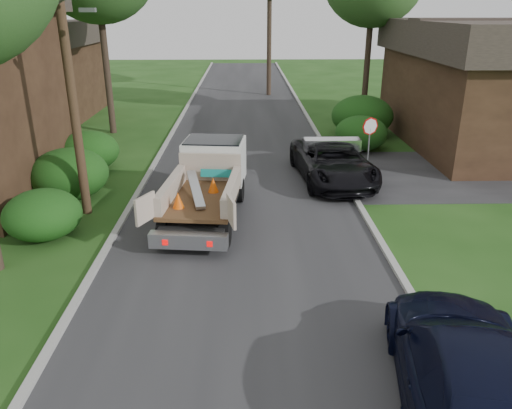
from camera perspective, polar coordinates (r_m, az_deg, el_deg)
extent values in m
plane|color=#1C4313|center=(13.04, -1.19, -9.14)|extent=(120.00, 120.00, 0.00)
cube|color=#28282B|center=(22.23, -1.29, 4.16)|extent=(8.00, 90.00, 0.02)
cube|color=#9E9E99|center=(22.59, -11.77, 4.13)|extent=(0.20, 90.00, 0.12)
cube|color=#9E9E99|center=(22.59, 9.20, 4.31)|extent=(0.20, 90.00, 0.12)
cylinder|color=slate|center=(21.62, 12.69, 5.88)|extent=(0.06, 0.06, 2.00)
cylinder|color=#B20A0A|center=(21.36, 12.93, 8.72)|extent=(0.71, 0.32, 0.76)
cylinder|color=#382619|center=(17.20, -20.70, 14.72)|extent=(0.30, 0.30, 10.00)
cube|color=slate|center=(15.83, -18.69, 20.32)|extent=(0.45, 0.20, 0.12)
cube|color=#322014|center=(36.12, -23.91, 12.80)|extent=(7.00, 7.00, 4.50)
cube|color=#332B26|center=(35.88, -24.64, 17.42)|extent=(7.56, 7.56, 1.40)
cube|color=#332B26|center=(35.86, -24.82, 18.53)|extent=(1.05, 7.56, 0.20)
cube|color=#322014|center=(28.70, 26.09, 10.61)|extent=(9.00, 12.00, 4.50)
cube|color=#332B26|center=(28.39, 27.13, 16.62)|extent=(9.72, 12.96, 1.60)
ellipsoid|color=#0D3B10|center=(16.59, -23.20, -1.07)|extent=(2.34, 2.34, 1.53)
ellipsoid|color=#0D3B10|center=(19.72, -20.57, 3.30)|extent=(2.86, 2.86, 1.87)
ellipsoid|color=#0D3B10|center=(23.02, -18.58, 5.83)|extent=(2.60, 2.60, 1.70)
ellipsoid|color=#0D3B10|center=(25.56, 11.92, 7.99)|extent=(2.60, 2.60, 1.70)
ellipsoid|color=#0D3B10|center=(28.52, 12.04, 9.89)|extent=(3.38, 3.38, 2.21)
cylinder|color=#2D2119|center=(29.27, -16.90, 16.48)|extent=(0.36, 0.36, 9.00)
cylinder|color=#2D2119|center=(32.19, 12.69, 16.80)|extent=(0.36, 0.36, 8.50)
cylinder|color=#2D2119|center=(41.27, 1.53, 19.97)|extent=(0.36, 0.36, 11.00)
cylinder|color=black|center=(18.55, -7.62, 1.79)|extent=(0.38, 0.90, 0.88)
cylinder|color=black|center=(18.25, -1.93, 1.64)|extent=(0.38, 0.90, 0.88)
cylinder|color=black|center=(15.22, -10.47, -2.93)|extent=(0.38, 0.90, 0.88)
cylinder|color=black|center=(14.86, -3.55, -3.22)|extent=(0.38, 0.90, 0.88)
cube|color=black|center=(16.71, -5.78, 0.21)|extent=(2.53, 5.82, 0.23)
cube|color=white|center=(18.34, -4.76, 5.03)|extent=(2.31, 1.97, 1.51)
cube|color=black|center=(18.19, -4.81, 6.65)|extent=(2.15, 1.81, 0.54)
cube|color=#472D19|center=(15.95, -6.25, 0.56)|extent=(2.50, 3.71, 0.12)
cube|color=beige|center=(17.40, -5.27, 4.27)|extent=(2.14, 0.32, 0.97)
cube|color=beige|center=(16.04, -9.72, 1.79)|extent=(0.59, 3.32, 0.58)
cube|color=beige|center=(15.68, -2.80, 1.62)|extent=(0.59, 3.32, 0.58)
cube|color=silver|center=(14.24, -7.72, -4.11)|extent=(2.26, 0.57, 0.44)
cube|color=#B20505|center=(14.23, -10.36, -4.29)|extent=(0.16, 0.06, 0.16)
cube|color=#B20505|center=(13.97, -5.32, -4.53)|extent=(0.16, 0.06, 0.16)
cube|color=beige|center=(14.32, -12.54, -0.46)|extent=(0.45, 0.82, 0.78)
cube|color=beige|center=(13.81, -2.83, -0.78)|extent=(0.29, 0.87, 0.78)
cube|color=silver|center=(15.96, -6.92, 1.81)|extent=(0.81, 2.53, 0.45)
cone|color=#F2590A|center=(15.15, -8.89, 0.50)|extent=(0.39, 0.39, 0.49)
cone|color=#F2590A|center=(16.34, -4.91, 2.25)|extent=(0.39, 0.39, 0.49)
cube|color=#148C84|center=(17.18, -4.59, 3.58)|extent=(1.08, 0.21, 0.27)
imported|color=black|center=(20.67, 8.77, 4.89)|extent=(3.21, 6.06, 1.62)
imported|color=black|center=(9.64, 23.30, -17.52)|extent=(3.38, 6.23, 1.71)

